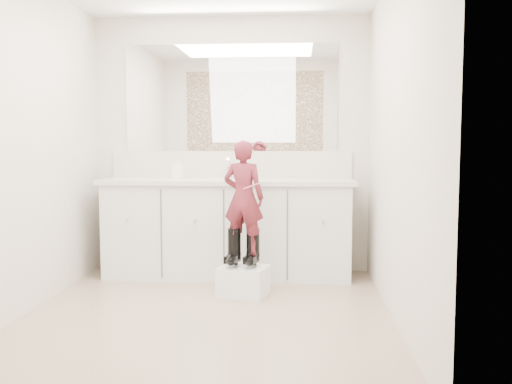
{
  "coord_description": "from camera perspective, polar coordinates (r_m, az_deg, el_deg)",
  "views": [
    {
      "loc": [
        0.64,
        -3.9,
        1.22
      ],
      "look_at": [
        0.29,
        0.75,
        0.82
      ],
      "focal_mm": 40.0,
      "sensor_mm": 36.0,
      "label": 1
    }
  ],
  "objects": [
    {
      "name": "vanity_cabinet",
      "position": [
        5.23,
        -2.84,
        -3.8
      ],
      "size": [
        2.2,
        0.55,
        0.85
      ],
      "primitive_type": "cube",
      "color": "silver",
      "rests_on": "floor"
    },
    {
      "name": "toothbrush",
      "position": [
        4.43,
        -0.46,
        0.6
      ],
      "size": [
        0.13,
        0.04,
        0.06
      ],
      "primitive_type": "cylinder",
      "rotation": [
        0.0,
        1.22,
        -0.23
      ],
      "color": "#E1578E",
      "rests_on": "toddler"
    },
    {
      "name": "mirror",
      "position": [
        5.44,
        -2.55,
        9.38
      ],
      "size": [
        2.0,
        0.02,
        1.0
      ],
      "primitive_type": "cube",
      "color": "white",
      "rests_on": "wall_back"
    },
    {
      "name": "toddler",
      "position": [
        4.52,
        -1.26,
        -0.54
      ],
      "size": [
        0.37,
        0.29,
        0.91
      ],
      "primitive_type": "imported",
      "rotation": [
        0.0,
        0.0,
        2.91
      ],
      "color": "#AC3549",
      "rests_on": "step_stool"
    },
    {
      "name": "cup",
      "position": [
        5.19,
        -0.21,
        1.81
      ],
      "size": [
        0.13,
        0.13,
        0.09
      ],
      "primitive_type": "imported",
      "rotation": [
        0.0,
        0.0,
        -0.41
      ],
      "color": "beige",
      "rests_on": "countertop"
    },
    {
      "name": "countertop",
      "position": [
        5.16,
        -2.88,
        1.06
      ],
      "size": [
        2.28,
        0.58,
        0.04
      ],
      "primitive_type": "cube",
      "color": "beige",
      "rests_on": "vanity_cabinet"
    },
    {
      "name": "dot_panel",
      "position": [
        2.53,
        -10.77,
        14.61
      ],
      "size": [
        2.0,
        0.01,
        1.2
      ],
      "primitive_type": "cube",
      "color": "#472819",
      "rests_on": "wall_front"
    },
    {
      "name": "floor",
      "position": [
        4.14,
        -4.94,
        -12.23
      ],
      "size": [
        3.0,
        3.0,
        0.0
      ],
      "primitive_type": "plane",
      "color": "#856C57",
      "rests_on": "ground"
    },
    {
      "name": "boot_left",
      "position": [
        4.58,
        -2.18,
        -5.52
      ],
      "size": [
        0.16,
        0.22,
        0.31
      ],
      "primitive_type": null,
      "rotation": [
        0.0,
        0.0,
        -0.23
      ],
      "color": "black",
      "rests_on": "step_stool"
    },
    {
      "name": "wall_back",
      "position": [
        5.44,
        -2.52,
        4.74
      ],
      "size": [
        2.6,
        0.0,
        2.6
      ],
      "primitive_type": "plane",
      "rotation": [
        1.57,
        0.0,
        0.0
      ],
      "color": "beige",
      "rests_on": "floor"
    },
    {
      "name": "wall_right",
      "position": [
        3.96,
        13.91,
        4.5
      ],
      "size": [
        0.0,
        3.0,
        3.0
      ],
      "primitive_type": "plane",
      "rotation": [
        1.57,
        0.0,
        -1.57
      ],
      "color": "beige",
      "rests_on": "floor"
    },
    {
      "name": "boot_right",
      "position": [
        4.57,
        -0.31,
        -5.55
      ],
      "size": [
        0.16,
        0.22,
        0.31
      ],
      "primitive_type": null,
      "rotation": [
        0.0,
        0.0,
        -0.23
      ],
      "color": "black",
      "rests_on": "step_stool"
    },
    {
      "name": "wall_left",
      "position": [
        4.35,
        -22.26,
        4.31
      ],
      "size": [
        0.0,
        3.0,
        3.0
      ],
      "primitive_type": "plane",
      "rotation": [
        1.57,
        0.0,
        1.57
      ],
      "color": "beige",
      "rests_on": "floor"
    },
    {
      "name": "step_stool",
      "position": [
        4.61,
        -1.26,
        -8.88
      ],
      "size": [
        0.43,
        0.38,
        0.23
      ],
      "primitive_type": "cube",
      "rotation": [
        0.0,
        0.0,
        -0.23
      ],
      "color": "white",
      "rests_on": "floor"
    },
    {
      "name": "wall_front",
      "position": [
        2.48,
        -10.66,
        4.35
      ],
      "size": [
        2.6,
        0.0,
        2.6
      ],
      "primitive_type": "plane",
      "rotation": [
        -1.57,
        0.0,
        0.0
      ],
      "color": "beige",
      "rests_on": "floor"
    },
    {
      "name": "soap_bottle",
      "position": [
        5.29,
        -7.78,
        2.4
      ],
      "size": [
        0.1,
        0.1,
        0.2
      ],
      "primitive_type": "imported",
      "rotation": [
        0.0,
        0.0,
        -0.12
      ],
      "color": "white",
      "rests_on": "countertop"
    },
    {
      "name": "backsplash",
      "position": [
        5.43,
        -2.53,
        2.79
      ],
      "size": [
        2.28,
        0.03,
        0.25
      ],
      "primitive_type": "cube",
      "color": "beige",
      "rests_on": "countertop"
    },
    {
      "name": "faucet",
      "position": [
        5.32,
        -2.67,
        1.93
      ],
      "size": [
        0.08,
        0.08,
        0.1
      ],
      "primitive_type": "cylinder",
      "color": "silver",
      "rests_on": "countertop"
    }
  ]
}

